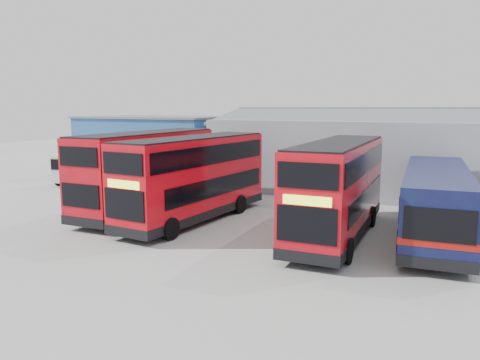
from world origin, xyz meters
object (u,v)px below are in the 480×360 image
Objects in this scene: double_decker_right at (338,190)px; double_decker_centre at (195,179)px; double_decker_left at (148,172)px; maintenance_shed at (439,155)px; panel_van at (84,165)px; office_block at (159,146)px; single_decker_blue at (436,204)px.

double_decker_centre is at bearing 178.65° from double_decker_right.
double_decker_right is at bearing 175.52° from double_decker_left.
maintenance_shed is 17.98m from double_decker_centre.
panel_van is (-14.45, 6.90, -0.81)m from double_decker_centre.
double_decker_left is (7.64, -11.63, -0.33)m from office_block.
maintenance_shed is 2.84× the size of double_decker_left.
single_decker_blue is (22.62, -10.28, -1.02)m from office_block.
panel_van is (-10.95, 6.22, -0.87)m from double_decker_left.
double_decker_left is 1.80× the size of panel_van.
panel_van is at bearing 158.24° from double_decker_centre.
office_block is at bearing -29.15° from single_decker_blue.
office_block is at bearing -58.36° from double_decker_left.
double_decker_left is 0.91× the size of single_decker_blue.
double_decker_right reaches higher than single_decker_blue.
double_decker_left is 12.62m from panel_van.
double_decker_centre is 0.89× the size of single_decker_blue.
double_decker_left is 3.57m from double_decker_centre.
double_decker_centre reaches higher than single_decker_blue.
office_block is 0.40× the size of maintenance_shed.
double_decker_left is at bearing 174.74° from double_decker_right.
single_decker_blue is (11.48, 2.03, -0.62)m from double_decker_centre.
office_block reaches higher than double_decker_right.
office_block is 1.18× the size of double_decker_right.
single_decker_blue is 1.97× the size of panel_van.
office_block is 2.06× the size of panel_van.
single_decker_blue is at bearing -23.84° from panel_van.
office_block reaches higher than panel_van.
panel_van is at bearing 160.43° from double_decker_right.
maintenance_shed is at bearing 74.14° from double_decker_right.
double_decker_right is 0.89× the size of single_decker_blue.
double_decker_right is at bearing -103.42° from maintenance_shed.
maintenance_shed is 19.81m from double_decker_left.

